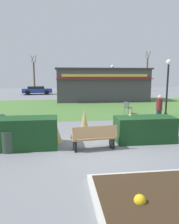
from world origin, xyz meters
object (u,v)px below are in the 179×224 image
Objects in this scene: park_bench at (94,138)px; parked_car_west_slot at (37,90)px; lamppost_mid at (168,81)px; lamppost_far at (112,79)px; tree_right_bg at (147,73)px; food_kiosk at (102,84)px; person_strolling at (159,110)px; trash_bin at (8,141)px; tree_left_bg at (34,76)px; cafe_chair_east at (127,107)px.

parked_car_west_slot is (-4.76, 24.53, 0.16)m from park_bench.
lamppost_mid and lamppost_far have the same top height.
tree_right_bg is at bearing 71.15° from lamppost_mid.
park_bench is at bearing -101.49° from food_kiosk.
food_kiosk is 1.45× the size of tree_right_bg.
lamppost_far is at bearing 137.65° from person_strolling.
tree_right_bg is at bearing 52.49° from food_kiosk.
trash_bin is 0.08× the size of food_kiosk.
park_bench is at bearing -79.02° from parked_car_west_slot.
lamppost_mid is 11.16m from trash_bin.
parked_car_west_slot is (-8.00, 8.57, -1.13)m from food_kiosk.
tree_right_bg reaches higher than parked_car_west_slot.
food_kiosk is (3.24, 15.96, 1.29)m from park_bench.
tree_left_bg is at bearing 179.50° from tree_right_bg.
cafe_chair_east is (-2.43, 1.06, -1.91)m from lamppost_mid.
trash_bin is 17.08m from food_kiosk.
lamppost_mid is 3.27m from cafe_chair_east.
person_strolling reaches higher than parked_car_west_slot.
trash_bin is at bearing -116.70° from lamppost_far.
park_bench is 0.45× the size of lamppost_mid.
tree_left_bg is at bearing 122.10° from food_kiosk.
lamppost_mid is 0.38× the size of food_kiosk.
person_strolling is at bearing 41.24° from park_bench.
person_strolling is (4.30, 3.77, 0.38)m from park_bench.
lamppost_mid is 4.85× the size of trash_bin.
park_bench is 8.12m from cafe_chair_east.
park_bench is 0.45× the size of lamppost_far.
tree_right_bg is at bearing 65.12° from cafe_chair_east.
trash_bin is (-7.29, -14.49, -2.04)m from lamppost_far.
lamppost_far is 16.34m from trash_bin.
person_strolling is at bearing 25.55° from trash_bin.
cafe_chair_east is 24.93m from tree_left_bg.
food_kiosk is 11.34× the size of cafe_chair_east.
tree_right_bg is (17.32, 29.96, 2.72)m from trash_bin.
lamppost_mid is at bearing 46.26° from park_bench.
lamppost_far is at bearing 74.36° from park_bench.
cafe_chair_east is at bearing 156.44° from lamppost_mid.
parked_car_west_slot is (-9.06, 20.76, -0.22)m from person_strolling.
lamppost_far is 11.03m from person_strolling.
trash_bin is 0.11× the size of tree_right_bg.
parked_car_west_slot is 0.63× the size of tree_right_bg.
lamppost_far is (4.11, 14.68, 1.96)m from park_bench.
food_kiosk is at bearing -127.51° from tree_right_bg.
tree_left_bg is (-9.88, 15.65, 0.21)m from lamppost_far.
food_kiosk is 2.32× the size of parked_car_west_slot.
lamppost_mid reaches higher than food_kiosk.
park_bench is 15.37m from lamppost_far.
tree_left_bg is at bearing 100.77° from park_bench.
lamppost_mid is 0.64× the size of tree_left_bg.
park_bench is at bearing -105.64° from lamppost_far.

